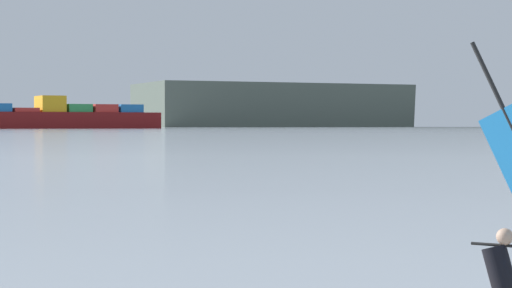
{
  "coord_description": "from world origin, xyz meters",
  "views": [
    {
      "loc": [
        -8.4,
        -9.2,
        2.75
      ],
      "look_at": [
        -1.86,
        20.39,
        2.15
      ],
      "focal_mm": 70.49,
      "sensor_mm": 36.0,
      "label": 1
    }
  ],
  "objects": [
    {
      "name": "cargo_ship",
      "position": [
        -10.52,
        641.23,
        7.83
      ],
      "size": [
        166.14,
        61.62,
        31.33
      ],
      "rotation": [
        0.0,
        0.0,
        0.22
      ],
      "color": "maroon",
      "rests_on": "ground_plane"
    }
  ]
}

